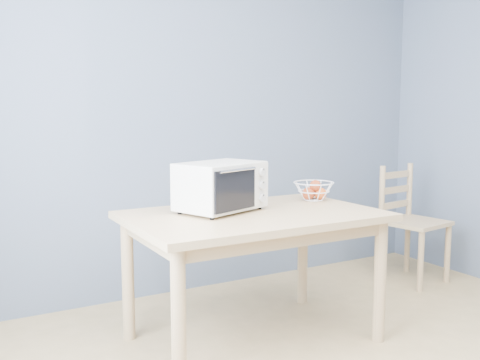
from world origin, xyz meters
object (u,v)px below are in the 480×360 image
toaster_oven (218,186)px  fruit_basket (313,190)px  dining_chair (410,224)px  dining_table (253,230)px

toaster_oven → fruit_basket: 0.72m
toaster_oven → dining_chair: toaster_oven is taller
dining_chair → toaster_oven: bearing=179.2°
fruit_basket → dining_chair: size_ratio=0.35×
dining_table → fruit_basket: (0.55, 0.17, 0.17)m
dining_chair → fruit_basket: bearing=-178.7°
dining_table → dining_chair: (1.65, 0.37, -0.20)m
dining_table → dining_chair: 1.70m
fruit_basket → toaster_oven: bearing=-175.2°
toaster_oven → dining_chair: size_ratio=0.62×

